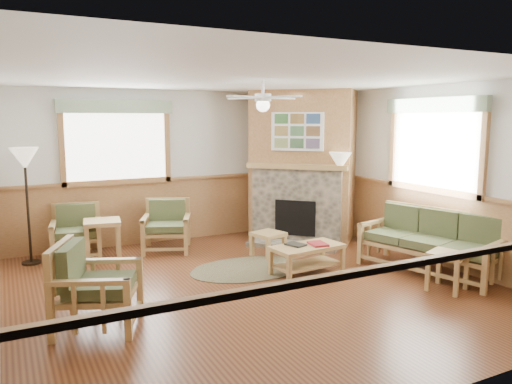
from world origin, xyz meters
name	(u,v)px	position (x,y,z in m)	size (l,w,h in m)	color
floor	(253,287)	(0.00, 0.00, -0.01)	(6.00, 6.00, 0.01)	#562D18
ceiling	(253,78)	(0.00, 0.00, 2.70)	(6.00, 6.00, 0.01)	white
wall_back	(179,166)	(0.00, 3.00, 1.35)	(6.00, 0.02, 2.70)	silver
wall_front	(432,233)	(0.00, -3.00, 1.35)	(6.00, 0.02, 2.70)	silver
wall_right	(426,174)	(3.00, 0.00, 1.35)	(0.02, 6.00, 2.70)	silver
wainscot	(253,246)	(0.00, 0.00, 0.55)	(6.00, 6.00, 1.10)	olive
fireplace	(303,166)	(2.05, 2.05, 1.35)	(2.20, 2.20, 2.70)	olive
window_back	(115,99)	(-1.10, 2.96, 2.53)	(1.90, 0.16, 1.50)	white
window_right	(438,96)	(2.96, -0.20, 2.53)	(0.16, 1.90, 1.50)	white
ceiling_fan	(263,84)	(0.30, 0.30, 2.66)	(1.24, 1.24, 0.36)	white
sofa	(430,242)	(2.55, -0.59, 0.45)	(0.80, 1.95, 0.90)	#A5844D
armchair_back_left	(76,232)	(-1.87, 2.55, 0.42)	(0.75, 0.75, 0.84)	#A5844D
armchair_back_right	(166,226)	(-0.47, 2.30, 0.42)	(0.75, 0.75, 0.84)	#A5844D
armchair_left	(98,285)	(-2.03, -0.38, 0.46)	(0.82, 0.82, 0.92)	#A5844D
coffee_table	(307,259)	(0.95, 0.17, 0.21)	(1.04, 0.52, 0.41)	#A5844D
end_table_chairs	(103,239)	(-1.51, 2.29, 0.31)	(0.55, 0.53, 0.62)	#A5844D
end_table_sofa	(447,271)	(2.19, -1.24, 0.25)	(0.45, 0.43, 0.51)	#A5844D
footstool	(268,244)	(0.89, 1.24, 0.19)	(0.45, 0.45, 0.39)	#A5844D
braided_rug	(248,269)	(0.29, 0.74, 0.01)	(1.77, 1.77, 0.01)	#4D462E
floor_lamp_left	(28,206)	(-2.55, 2.50, 0.89)	(0.41, 0.41, 1.79)	black
floor_lamp_right	(339,200)	(2.22, 1.15, 0.83)	(0.38, 0.38, 1.65)	black
book_red	(318,243)	(1.10, 0.12, 0.44)	(0.22, 0.30, 0.03)	maroon
book_dark	(296,244)	(0.80, 0.24, 0.44)	(0.20, 0.27, 0.03)	black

